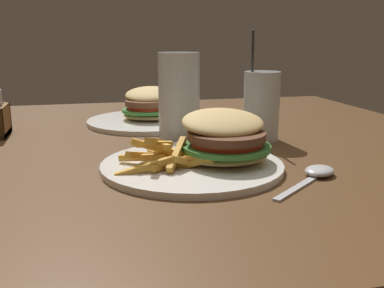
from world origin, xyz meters
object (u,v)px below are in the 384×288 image
(juice_glass, at_px, (261,108))
(meal_plate_far, at_px, (148,113))
(spoon, at_px, (317,173))
(meal_plate_near, at_px, (208,151))
(beer_glass, at_px, (179,99))

(juice_glass, height_order, meal_plate_far, juice_glass)
(meal_plate_far, bearing_deg, spoon, -68.27)
(juice_glass, height_order, spoon, juice_glass)
(meal_plate_near, xyz_separation_m, spoon, (0.14, -0.08, -0.02))
(meal_plate_near, height_order, juice_glass, juice_glass)
(meal_plate_near, height_order, spoon, meal_plate_near)
(beer_glass, height_order, meal_plate_far, beer_glass)
(meal_plate_near, bearing_deg, juice_glass, 47.11)
(spoon, bearing_deg, meal_plate_near, 111.45)
(meal_plate_near, xyz_separation_m, meal_plate_far, (-0.04, 0.37, -0.00))
(beer_glass, bearing_deg, meal_plate_near, -89.33)
(meal_plate_far, bearing_deg, beer_glass, -76.78)
(meal_plate_near, relative_size, beer_glass, 1.66)
(juice_glass, bearing_deg, beer_glass, 161.53)
(juice_glass, distance_m, spoon, 0.24)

